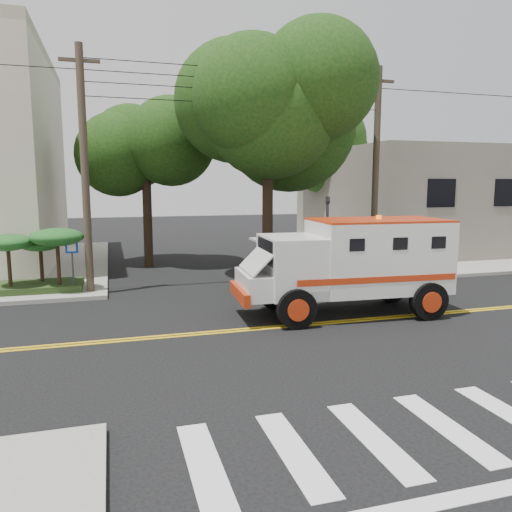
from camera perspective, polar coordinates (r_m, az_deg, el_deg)
name	(u,v)px	position (r m, az deg, el deg)	size (l,w,h in m)	color
ground	(286,326)	(14.70, 3.43, -8.04)	(100.00, 100.00, 0.00)	black
sidewalk_ne	(416,249)	(32.68, 17.86, 0.79)	(17.00, 17.00, 0.15)	gray
building_right	(435,199)	(33.71, 19.74, 6.17)	(14.00, 12.00, 6.00)	slate
utility_pole_left	(85,173)	(19.29, -18.97, 8.96)	(0.28, 0.28, 9.00)	#382D23
utility_pole_right	(376,175)	(22.41, 13.51, 9.03)	(0.28, 0.28, 9.00)	#382D23
tree_main	(281,106)	(20.83, 2.82, 16.77)	(6.08, 5.70, 9.85)	black
tree_left	(153,150)	(25.19, -11.74, 11.78)	(4.48, 4.20, 7.70)	black
tree_right	(335,151)	(32.14, 8.99, 11.72)	(4.80, 4.50, 8.20)	black
traffic_signal	(327,230)	(20.82, 8.13, 2.98)	(0.15, 0.18, 3.60)	#3F3F42
accessibility_sign	(72,259)	(19.69, -20.26, -0.29)	(0.45, 0.10, 2.02)	#3F3F42
palm_planter	(37,251)	(20.22, -23.71, 0.54)	(3.52, 2.63, 2.36)	#1E3314
armored_truck	(352,261)	(16.00, 10.94, -0.52)	(6.76, 3.00, 3.02)	silver
pedestrian_a	(345,252)	(23.24, 10.13, 0.41)	(0.61, 0.40, 1.68)	gray
pedestrian_b	(331,248)	(24.62, 8.53, 0.91)	(0.82, 0.64, 1.69)	gray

